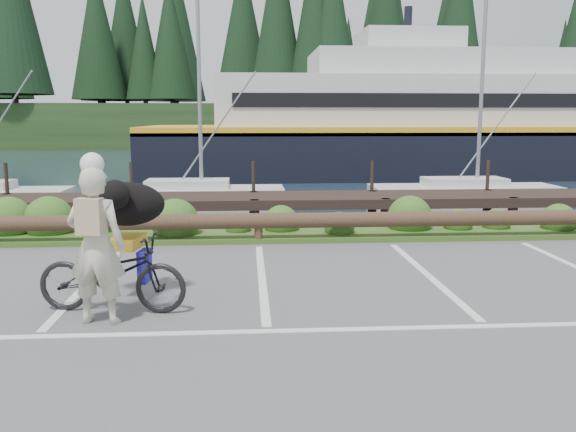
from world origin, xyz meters
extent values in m
plane|color=#4E4E50|center=(0.00, 0.00, 0.00)|extent=(72.00, 72.00, 0.00)
plane|color=#172537|center=(0.00, 48.00, -1.20)|extent=(160.00, 160.00, 0.00)
cube|color=#3D5B21|center=(0.00, 5.30, 0.05)|extent=(34.00, 1.60, 0.10)
imported|color=black|center=(-1.93, 0.48, 0.50)|extent=(1.99, 0.95, 1.00)
imported|color=beige|center=(-2.00, 0.04, 0.95)|extent=(0.75, 0.55, 1.89)
ellipsoid|color=black|center=(-1.84, 1.09, 1.30)|extent=(0.65, 1.09, 0.59)
camera|label=1|loc=(-0.21, -7.13, 2.45)|focal=38.00mm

